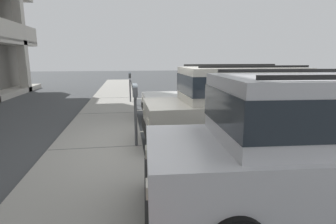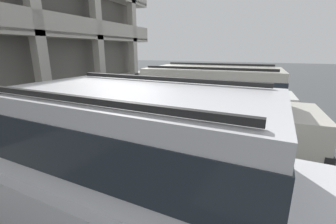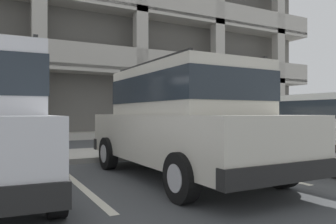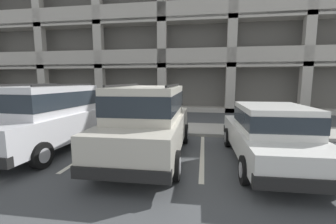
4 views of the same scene
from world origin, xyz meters
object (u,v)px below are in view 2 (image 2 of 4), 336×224
Objects in this scene: parking_meter_near at (115,92)px; parking_meter_far at (186,75)px; red_sedan at (134,166)px; silver_suv at (210,105)px; dark_hatchback at (230,93)px.

parking_meter_near is 1.05× the size of parking_meter_far.
red_sedan is at bearing -165.71° from parking_meter_far.
silver_suv is 3.20m from red_sedan.
silver_suv is 1.06× the size of dark_hatchback.
parking_meter_far reaches higher than dark_hatchback.
red_sedan is 6.37m from dark_hatchback.
red_sedan is at bearing 175.80° from dark_hatchback.
silver_suv is 0.98× the size of red_sedan.
silver_suv is at bearing 176.87° from dark_hatchback.
silver_suv is 3.38× the size of parking_meter_far.
parking_meter_near is (-0.12, 2.62, 0.15)m from silver_suv.
parking_meter_near is (3.07, 2.41, 0.15)m from red_sedan.
silver_suv is 6.97m from parking_meter_far.
dark_hatchback is (6.36, -0.30, -0.27)m from red_sedan.
silver_suv reaches higher than dark_hatchback.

